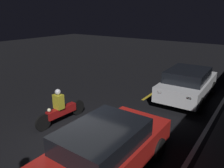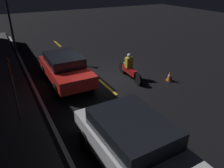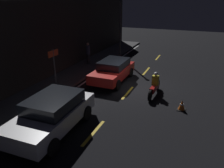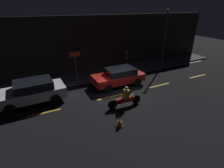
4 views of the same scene
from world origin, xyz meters
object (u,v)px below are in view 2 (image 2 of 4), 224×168
at_px(motorcycle, 130,69).
at_px(traffic_cone_near, 170,76).
at_px(street_lamp, 7,7).
at_px(taxi_red, 65,68).
at_px(sedan_white, 135,144).
at_px(shop_sign, 12,79).

height_order(motorcycle, traffic_cone_near, motorcycle).
height_order(traffic_cone_near, street_lamp, street_lamp).
relative_size(taxi_red, motorcycle, 1.79).
height_order(sedan_white, traffic_cone_near, sedan_white).
distance_m(sedan_white, taxi_red, 6.50).
distance_m(taxi_red, street_lamp, 6.70).
bearing_deg(taxi_red, motorcycle, 68.36).
xyz_separation_m(sedan_white, shop_sign, (3.74, 2.57, 1.01)).
bearing_deg(traffic_cone_near, shop_sign, 91.72).
bearing_deg(shop_sign, traffic_cone_near, -88.28).
xyz_separation_m(motorcycle, shop_sign, (-1.50, 5.76, 1.27)).
relative_size(motorcycle, traffic_cone_near, 4.33).
bearing_deg(street_lamp, shop_sign, 174.11).
bearing_deg(shop_sign, taxi_red, -43.78).
relative_size(taxi_red, street_lamp, 0.72).
distance_m(motorcycle, shop_sign, 6.09).
xyz_separation_m(sedan_white, taxi_red, (6.50, -0.08, -0.06)).
bearing_deg(taxi_red, street_lamp, -163.46).
height_order(taxi_red, street_lamp, street_lamp).
distance_m(taxi_red, traffic_cone_near, 5.45).
relative_size(taxi_red, traffic_cone_near, 7.75).
bearing_deg(sedan_white, shop_sign, -147.19).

